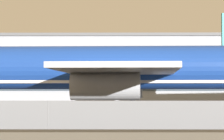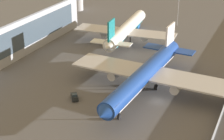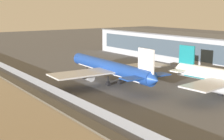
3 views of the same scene
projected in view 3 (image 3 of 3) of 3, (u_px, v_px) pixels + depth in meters
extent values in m
plane|color=#565659|center=(92.00, 83.00, 102.50)|extent=(500.00, 500.00, 0.00)
cube|color=#474238|center=(32.00, 92.00, 90.73)|extent=(320.00, 3.00, 0.50)
cube|color=slate|center=(46.00, 86.00, 93.13)|extent=(280.00, 0.08, 2.28)
cylinder|color=slate|center=(46.00, 86.00, 93.13)|extent=(0.10, 0.10, 2.28)
cylinder|color=#193D93|center=(109.00, 67.00, 101.61)|extent=(43.17, 6.30, 4.33)
cone|color=#193D93|center=(77.00, 58.00, 120.29)|extent=(3.00, 4.24, 4.11)
cone|color=#193D93|center=(155.00, 80.00, 82.94)|extent=(2.99, 4.02, 3.90)
cube|color=#232D3D|center=(81.00, 58.00, 117.79)|extent=(2.55, 3.79, 1.30)
cube|color=silver|center=(109.00, 71.00, 101.84)|extent=(36.68, 5.14, 0.78)
cube|color=#B7BABF|center=(84.00, 73.00, 94.43)|extent=(10.40, 21.06, 0.43)
cube|color=#B7BABF|center=(138.00, 67.00, 105.47)|extent=(10.40, 21.06, 0.43)
cylinder|color=#B7BABF|center=(87.00, 76.00, 96.64)|extent=(6.12, 2.66, 2.38)
cylinder|color=#B7BABF|center=(132.00, 70.00, 105.92)|extent=(6.12, 2.66, 2.38)
cube|color=silver|center=(146.00, 62.00, 85.21)|extent=(6.47, 0.82, 7.36)
cube|color=#193D93|center=(135.00, 78.00, 83.95)|extent=(4.64, 7.76, 0.35)
cube|color=#193D93|center=(156.00, 75.00, 88.00)|extent=(4.64, 7.76, 0.35)
cylinder|color=black|center=(87.00, 70.00, 114.66)|extent=(0.30, 0.30, 2.53)
cylinder|color=black|center=(87.00, 73.00, 114.90)|extent=(1.23, 0.53, 1.21)
cylinder|color=black|center=(108.00, 80.00, 98.58)|extent=(0.35, 0.35, 2.53)
cylinder|color=black|center=(108.00, 84.00, 98.82)|extent=(1.44, 1.04, 1.39)
cylinder|color=black|center=(120.00, 78.00, 101.01)|extent=(0.35, 0.35, 2.53)
cylinder|color=black|center=(120.00, 82.00, 101.25)|extent=(1.44, 1.04, 1.39)
cone|color=white|center=(177.00, 68.00, 100.28)|extent=(3.03, 3.98, 3.75)
cube|color=#B7BABF|center=(211.00, 84.00, 81.60)|extent=(9.63, 18.28, 0.42)
cylinder|color=#B7BABF|center=(217.00, 89.00, 81.95)|extent=(5.33, 2.74, 2.29)
cube|color=#14707A|center=(187.00, 57.00, 96.99)|extent=(5.53, 0.99, 7.08)
cube|color=white|center=(192.00, 68.00, 99.80)|extent=(4.24, 6.77, 0.33)
cube|color=white|center=(180.00, 70.00, 95.66)|extent=(4.24, 6.77, 0.33)
cylinder|color=black|center=(221.00, 90.00, 86.93)|extent=(0.33, 0.33, 2.44)
cylinder|color=black|center=(221.00, 94.00, 87.16)|extent=(1.42, 1.05, 1.34)
cube|color=#1E2328|center=(124.00, 70.00, 119.75)|extent=(3.51, 3.23, 1.11)
cube|color=#283847|center=(123.00, 68.00, 119.70)|extent=(1.67, 1.70, 0.50)
cylinder|color=black|center=(121.00, 71.00, 119.46)|extent=(0.69, 0.60, 0.70)
cylinder|color=black|center=(121.00, 71.00, 120.74)|extent=(0.69, 0.60, 0.70)
cylinder|color=black|center=(126.00, 72.00, 118.91)|extent=(0.69, 0.60, 0.70)
cylinder|color=black|center=(126.00, 71.00, 120.19)|extent=(0.69, 0.60, 0.70)
cube|color=#9EA3AD|center=(188.00, 48.00, 142.70)|extent=(111.45, 19.67, 12.27)
cube|color=#3D4C5B|center=(173.00, 49.00, 136.91)|extent=(102.54, 0.16, 7.36)
cube|color=#5B5E63|center=(189.00, 35.00, 141.47)|extent=(112.05, 20.27, 0.50)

